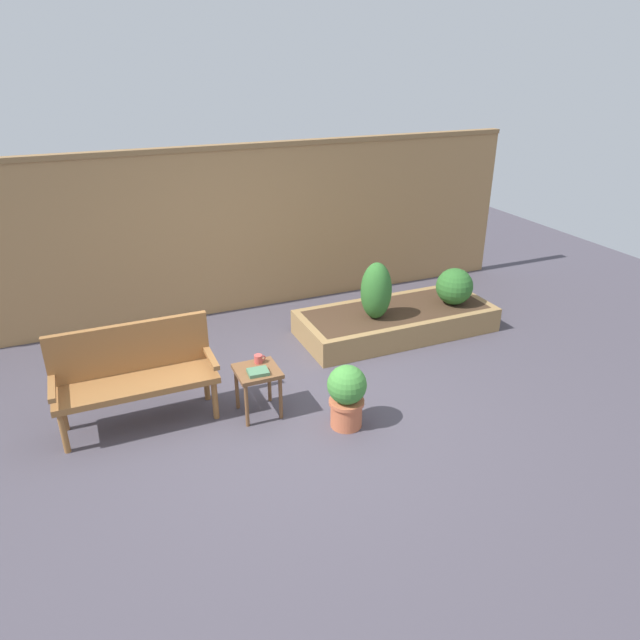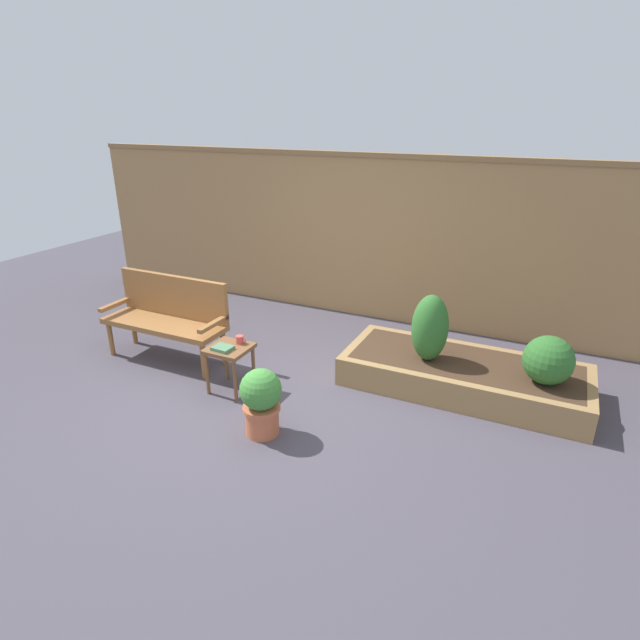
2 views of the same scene
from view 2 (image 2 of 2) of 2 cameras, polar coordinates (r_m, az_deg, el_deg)
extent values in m
plane|color=#47424C|center=(5.15, -7.09, -8.77)|extent=(14.00, 14.00, 0.00)
cube|color=#A37A4C|center=(6.92, 4.14, 8.95)|extent=(8.40, 0.10, 2.10)
cube|color=olive|center=(6.76, 4.41, 17.90)|extent=(8.40, 0.14, 0.06)
cylinder|color=#936033|center=(5.79, -10.66, -3.04)|extent=(0.06, 0.06, 0.40)
cylinder|color=#936033|center=(5.54, -12.82, -4.46)|extent=(0.06, 0.06, 0.40)
cylinder|color=#936033|center=(6.61, -20.00, -0.79)|extent=(0.06, 0.06, 0.40)
cylinder|color=#936033|center=(6.39, -22.24, -1.93)|extent=(0.06, 0.06, 0.40)
cube|color=#936033|center=(5.97, -16.98, -0.46)|extent=(1.44, 0.48, 0.06)
cube|color=#936033|center=(6.02, -15.95, 2.60)|extent=(1.44, 0.06, 0.48)
cube|color=#936033|center=(6.39, -21.73, 1.66)|extent=(0.06, 0.48, 0.04)
cube|color=#936033|center=(5.50, -11.75, -0.43)|extent=(0.06, 0.48, 0.04)
cylinder|color=brown|center=(5.28, -7.40, -5.17)|extent=(0.04, 0.04, 0.44)
cylinder|color=brown|center=(5.05, -9.42, -6.70)|extent=(0.04, 0.04, 0.44)
cylinder|color=brown|center=(5.46, -10.33, -4.44)|extent=(0.04, 0.04, 0.44)
cylinder|color=brown|center=(5.22, -12.42, -5.88)|extent=(0.04, 0.04, 0.44)
cube|color=brown|center=(5.14, -10.07, -3.16)|extent=(0.40, 0.40, 0.04)
cylinder|color=#CC4C47|center=(5.18, -8.92, -2.16)|extent=(0.08, 0.08, 0.08)
torus|color=#CC4C47|center=(5.15, -8.51, -2.25)|extent=(0.06, 0.01, 0.06)
cube|color=#4C7A56|center=(5.08, -10.76, -3.09)|extent=(0.20, 0.16, 0.03)
cylinder|color=#C66642|center=(4.60, -6.44, -11.12)|extent=(0.29, 0.29, 0.24)
cylinder|color=#C66642|center=(4.52, -6.52, -9.67)|extent=(0.33, 0.33, 0.04)
sphere|color=#428938|center=(4.43, -6.62, -7.68)|extent=(0.36, 0.36, 0.36)
cube|color=#997547|center=(5.03, 14.62, -8.16)|extent=(2.40, 0.09, 0.30)
cube|color=#997547|center=(5.83, 16.47, -3.96)|extent=(2.40, 0.09, 0.30)
cube|color=#997547|center=(5.69, 4.16, -3.72)|extent=(0.09, 0.82, 0.30)
cube|color=#997547|center=(5.41, 27.76, -7.94)|extent=(0.09, 0.82, 0.30)
cube|color=#422D1E|center=(5.43, 15.61, -5.90)|extent=(2.22, 0.82, 0.30)
cylinder|color=brown|center=(5.31, 11.85, -3.99)|extent=(0.04, 0.04, 0.06)
ellipsoid|color=#2D6628|center=(5.19, 12.12, -0.87)|extent=(0.36, 0.36, 0.69)
cylinder|color=brown|center=(5.21, 23.71, -6.05)|extent=(0.04, 0.04, 0.06)
sphere|color=#2D6628|center=(5.13, 24.05, -4.10)|extent=(0.46, 0.46, 0.46)
camera|label=1|loc=(4.22, -79.49, 11.93)|focal=32.56mm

